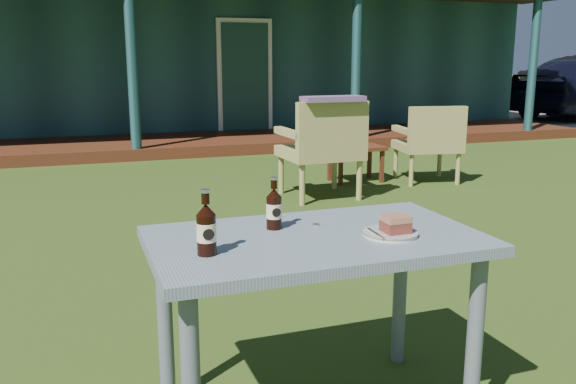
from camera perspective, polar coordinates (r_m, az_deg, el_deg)
name	(u,v)px	position (r m, az deg, el deg)	size (l,w,h in m)	color
ground	(219,277)	(3.90, -6.48, -7.93)	(80.00, 80.00, 0.00)	#334916
pavilion	(108,45)	(12.99, -16.47, 13.02)	(15.80, 8.30, 3.45)	#193D41
gravel_strip	(554,114)	(16.60, 23.61, 6.72)	(9.00, 6.00, 0.02)	gray
cafe_table	(315,262)	(2.25, 2.58, -6.55)	(1.20, 0.70, 0.72)	slate
plate	(390,233)	(2.25, 9.54, -3.82)	(0.20, 0.20, 0.01)	silver
cake_slice	(396,224)	(2.24, 10.04, -2.93)	(0.09, 0.09, 0.06)	maroon
fork	(376,233)	(2.21, 8.20, -3.86)	(0.01, 0.14, 0.00)	silver
cola_bottle_near	(274,208)	(2.29, -1.32, -1.54)	(0.06, 0.06, 0.20)	black
cola_bottle_far	(206,229)	(2.00, -7.65, -3.44)	(0.07, 0.07, 0.22)	black
bottle_cap	(316,225)	(2.35, 2.64, -3.10)	(0.03, 0.03, 0.01)	silver
armchair_left	(324,144)	(5.91, 3.36, 4.50)	(0.73, 0.69, 0.96)	#A09550
armchair_right	(430,140)	(6.88, 13.17, 4.80)	(0.72, 0.69, 0.86)	#A09550
floral_throw	(333,99)	(5.69, 4.24, 8.69)	(0.59, 0.22, 0.05)	#694974
side_table	(356,151)	(6.83, 6.37, 3.81)	(0.60, 0.40, 0.40)	#4C2212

